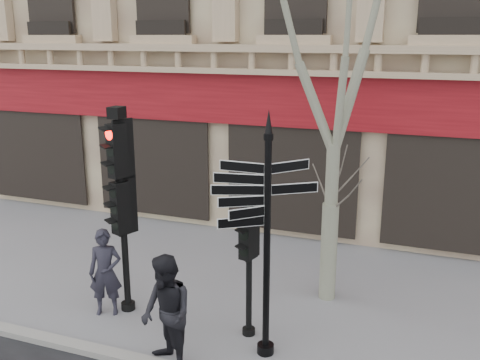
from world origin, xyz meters
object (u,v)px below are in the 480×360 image
(fingerpost, at_px, (268,196))
(plane_tree, at_px, (340,20))
(traffic_signal_secondary, at_px, (249,247))
(pedestrian_a, at_px, (105,272))
(pedestrian_b, at_px, (167,314))
(traffic_signal_main, at_px, (121,186))

(fingerpost, bearing_deg, plane_tree, 52.25)
(traffic_signal_secondary, bearing_deg, pedestrian_a, -161.30)
(pedestrian_a, distance_m, pedestrian_b, 2.23)
(traffic_signal_main, distance_m, plane_tree, 4.93)
(pedestrian_a, bearing_deg, traffic_signal_secondary, -19.16)
(fingerpost, bearing_deg, pedestrian_b, -169.07)
(traffic_signal_secondary, distance_m, pedestrian_a, 2.91)
(traffic_signal_secondary, relative_size, plane_tree, 0.31)
(traffic_signal_main, bearing_deg, plane_tree, 47.75)
(fingerpost, relative_size, traffic_signal_secondary, 1.71)
(traffic_signal_secondary, distance_m, plane_tree, 4.31)
(traffic_signal_secondary, bearing_deg, traffic_signal_main, -166.71)
(traffic_signal_main, relative_size, plane_tree, 0.51)
(traffic_signal_main, relative_size, pedestrian_a, 2.34)
(pedestrian_a, bearing_deg, plane_tree, 4.88)
(pedestrian_b, bearing_deg, traffic_signal_main, 175.99)
(traffic_signal_main, height_order, pedestrian_b, traffic_signal_main)
(plane_tree, height_order, pedestrian_a, plane_tree)
(plane_tree, bearing_deg, pedestrian_a, -151.29)
(fingerpost, relative_size, pedestrian_b, 2.15)
(fingerpost, bearing_deg, traffic_signal_main, 146.72)
(fingerpost, xyz_separation_m, pedestrian_b, (-1.33, -0.93, -1.80))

